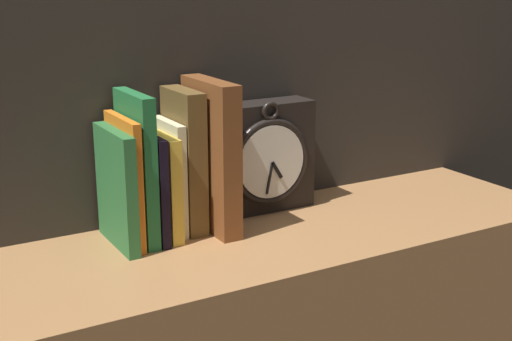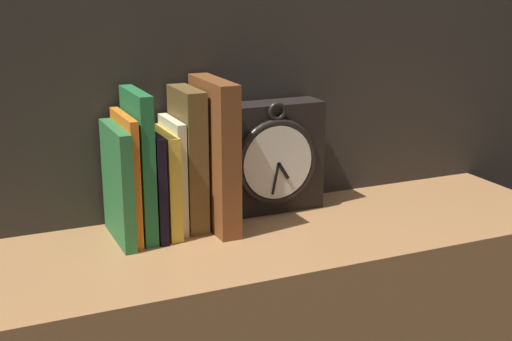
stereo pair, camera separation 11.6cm
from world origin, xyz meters
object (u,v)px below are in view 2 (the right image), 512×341
at_px(book_slot0_green, 118,184).
at_px(book_slot7_brown, 215,155).
at_px(book_slot1_orange, 127,177).
at_px(book_slot4_yellow, 164,182).
at_px(book_slot6_brown, 188,159).
at_px(book_slot5_cream, 173,174).
at_px(book_slot2_green, 139,165).
at_px(book_slot3_black, 152,183).
at_px(clock, 269,158).

bearing_deg(book_slot0_green, book_slot7_brown, -1.75).
distance_m(book_slot1_orange, book_slot4_yellow, 0.07).
bearing_deg(book_slot7_brown, book_slot6_brown, 151.56).
relative_size(book_slot1_orange, book_slot6_brown, 0.87).
height_order(book_slot5_cream, book_slot7_brown, book_slot7_brown).
xyz_separation_m(book_slot2_green, book_slot7_brown, (0.13, -0.01, 0.01)).
relative_size(book_slot1_orange, book_slot5_cream, 1.09).
xyz_separation_m(book_slot3_black, book_slot7_brown, (0.11, -0.01, 0.04)).
bearing_deg(book_slot6_brown, book_slot5_cream, 177.10).
relative_size(book_slot2_green, book_slot3_black, 1.38).
xyz_separation_m(book_slot1_orange, book_slot5_cream, (0.08, 0.01, -0.01)).
distance_m(book_slot3_black, book_slot4_yellow, 0.02).
distance_m(clock, book_slot0_green, 0.29).
height_order(clock, book_slot4_yellow, clock).
xyz_separation_m(book_slot0_green, book_slot4_yellow, (0.08, 0.01, -0.01)).
height_order(book_slot0_green, book_slot7_brown, book_slot7_brown).
distance_m(clock, book_slot5_cream, 0.19).
xyz_separation_m(book_slot0_green, book_slot2_green, (0.04, 0.01, 0.03)).
height_order(book_slot1_orange, book_slot5_cream, book_slot1_orange).
relative_size(book_slot0_green, book_slot6_brown, 0.79).
distance_m(book_slot4_yellow, book_slot5_cream, 0.02).
xyz_separation_m(book_slot4_yellow, book_slot5_cream, (0.02, 0.01, 0.01)).
relative_size(book_slot0_green, book_slot4_yellow, 1.10).
bearing_deg(book_slot5_cream, book_slot1_orange, -171.30).
bearing_deg(book_slot3_black, book_slot1_orange, -178.93).
relative_size(book_slot1_orange, book_slot7_brown, 0.81).
bearing_deg(book_slot5_cream, book_slot7_brown, -19.05).
height_order(book_slot1_orange, book_slot7_brown, book_slot7_brown).
relative_size(clock, book_slot0_green, 1.10).
bearing_deg(book_slot1_orange, book_slot3_black, 1.07).
xyz_separation_m(book_slot4_yellow, book_slot7_brown, (0.09, -0.01, 0.04)).
height_order(book_slot3_black, book_slot6_brown, book_slot6_brown).
xyz_separation_m(clock, book_slot5_cream, (-0.19, -0.02, -0.01)).
distance_m(book_slot3_black, book_slot5_cream, 0.04).
distance_m(book_slot0_green, book_slot6_brown, 0.13).
bearing_deg(book_slot0_green, book_slot4_yellow, 5.85).
height_order(clock, book_slot0_green, clock).
bearing_deg(book_slot6_brown, book_slot3_black, -171.09).
height_order(book_slot6_brown, book_slot7_brown, book_slot7_brown).
bearing_deg(book_slot4_yellow, book_slot6_brown, 10.26).
height_order(book_slot2_green, book_slot6_brown, book_slot2_green).
bearing_deg(book_slot2_green, book_slot4_yellow, 2.29).
distance_m(book_slot3_black, book_slot6_brown, 0.08).
xyz_separation_m(book_slot5_cream, book_slot6_brown, (0.03, -0.00, 0.03)).
distance_m(book_slot1_orange, book_slot5_cream, 0.09).
bearing_deg(book_slot3_black, clock, 7.31).
xyz_separation_m(book_slot3_black, book_slot5_cream, (0.04, 0.01, 0.01)).
relative_size(book_slot0_green, book_slot3_black, 1.07).
bearing_deg(book_slot3_black, book_slot7_brown, -5.81).
relative_size(book_slot0_green, book_slot5_cream, 1.00).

